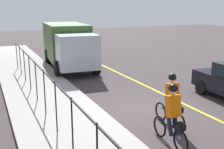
# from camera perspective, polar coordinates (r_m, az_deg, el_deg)

# --- Properties ---
(ground_plane) EXTENTS (80.00, 80.00, 0.00)m
(ground_plane) POSITION_cam_1_polar(r_m,az_deg,el_deg) (10.73, 8.09, -7.34)
(ground_plane) COLOR #3E3537
(lane_line_centre) EXTENTS (36.00, 0.12, 0.01)m
(lane_line_centre) POSITION_cam_1_polar(r_m,az_deg,el_deg) (11.64, 14.74, -5.94)
(lane_line_centre) COLOR yellow
(lane_line_centre) RESTS_ON ground
(sidewalk) EXTENTS (40.00, 3.20, 0.15)m
(sidewalk) POSITION_cam_1_polar(r_m,az_deg,el_deg) (9.40, -9.83, -10.08)
(sidewalk) COLOR #A09B99
(sidewalk) RESTS_ON ground
(iron_fence) EXTENTS (16.36, 0.04, 1.60)m
(iron_fence) POSITION_cam_1_polar(r_m,az_deg,el_deg) (9.83, -13.94, -1.56)
(iron_fence) COLOR black
(iron_fence) RESTS_ON sidewalk
(cyclist_lead) EXTENTS (1.71, 0.38, 1.83)m
(cyclist_lead) POSITION_cam_1_polar(r_m,az_deg,el_deg) (9.08, 12.28, -5.40)
(cyclist_lead) COLOR black
(cyclist_lead) RESTS_ON ground
(cyclist_follow) EXTENTS (1.71, 0.38, 1.83)m
(cyclist_follow) POSITION_cam_1_polar(r_m,az_deg,el_deg) (7.91, 12.40, -8.34)
(cyclist_follow) COLOR black
(cyclist_follow) RESTS_ON ground
(box_truck_background) EXTENTS (6.89, 3.02, 2.78)m
(box_truck_background) POSITION_cam_1_polar(r_m,az_deg,el_deg) (17.98, -9.10, 6.33)
(box_truck_background) COLOR #3E5E2E
(box_truck_background) RESTS_ON ground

